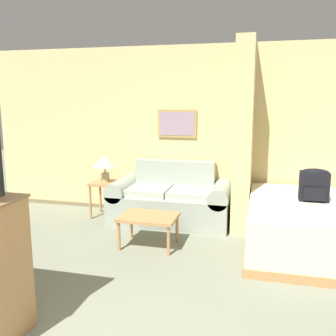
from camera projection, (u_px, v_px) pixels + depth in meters
wall_back at (192, 132)px, 5.78m from camera, size 6.74×0.16×2.60m
wall_partition_pillar at (244, 136)px, 5.15m from camera, size 0.24×0.79×2.60m
couch at (171, 200)px, 5.55m from camera, size 1.77×0.84×0.88m
coffee_table at (149, 219)px, 4.61m from camera, size 0.70×0.52×0.39m
side_table at (106, 188)px, 5.77m from camera, size 0.42×0.42×0.55m
table_lamp at (105, 162)px, 5.69m from camera, size 0.37×0.37×0.42m
bed at (323, 226)px, 4.50m from camera, size 1.80×1.95×0.58m
backpack at (314, 184)px, 4.53m from camera, size 0.34×0.22×0.40m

